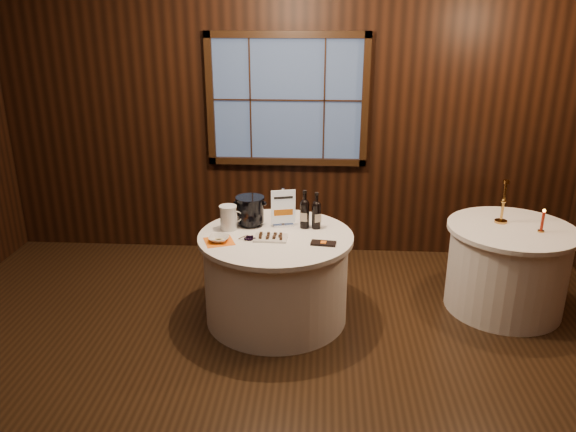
# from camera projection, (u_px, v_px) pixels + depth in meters

# --- Properties ---
(ground) EXTENTS (6.00, 6.00, 0.00)m
(ground) POSITION_uv_depth(u_px,v_px,m) (265.00, 390.00, 3.94)
(ground) COLOR black
(ground) RESTS_ON ground
(back_wall) EXTENTS (6.00, 0.10, 3.00)m
(back_wall) POSITION_uv_depth(u_px,v_px,m) (287.00, 110.00, 5.73)
(back_wall) COLOR black
(back_wall) RESTS_ON ground
(main_table) EXTENTS (1.28, 1.28, 0.77)m
(main_table) POSITION_uv_depth(u_px,v_px,m) (276.00, 277.00, 4.74)
(main_table) COLOR white
(main_table) RESTS_ON ground
(side_table) EXTENTS (1.08, 1.08, 0.77)m
(side_table) POSITION_uv_depth(u_px,v_px,m) (507.00, 268.00, 4.90)
(side_table) COLOR white
(side_table) RESTS_ON ground
(sign_stand) EXTENTS (0.20, 0.14, 0.33)m
(sign_stand) POSITION_uv_depth(u_px,v_px,m) (283.00, 213.00, 4.76)
(sign_stand) COLOR silver
(sign_stand) RESTS_ON main_table
(port_bottle_left) EXTENTS (0.08, 0.08, 0.33)m
(port_bottle_left) POSITION_uv_depth(u_px,v_px,m) (305.00, 212.00, 4.71)
(port_bottle_left) COLOR black
(port_bottle_left) RESTS_ON main_table
(port_bottle_right) EXTENTS (0.08, 0.09, 0.32)m
(port_bottle_right) POSITION_uv_depth(u_px,v_px,m) (316.00, 213.00, 4.70)
(port_bottle_right) COLOR black
(port_bottle_right) RESTS_ON main_table
(ice_bucket) EXTENTS (0.25, 0.25, 0.25)m
(ice_bucket) POSITION_uv_depth(u_px,v_px,m) (250.00, 210.00, 4.78)
(ice_bucket) COLOR black
(ice_bucket) RESTS_ON main_table
(chocolate_plate) EXTENTS (0.27, 0.19, 0.04)m
(chocolate_plate) POSITION_uv_depth(u_px,v_px,m) (271.00, 237.00, 4.52)
(chocolate_plate) COLOR silver
(chocolate_plate) RESTS_ON main_table
(chocolate_box) EXTENTS (0.21, 0.12, 0.02)m
(chocolate_box) POSITION_uv_depth(u_px,v_px,m) (323.00, 243.00, 4.42)
(chocolate_box) COLOR black
(chocolate_box) RESTS_ON main_table
(grape_bunch) EXTENTS (0.15, 0.06, 0.04)m
(grape_bunch) POSITION_uv_depth(u_px,v_px,m) (250.00, 238.00, 4.50)
(grape_bunch) COLOR black
(grape_bunch) RESTS_ON main_table
(glass_pitcher) EXTENTS (0.19, 0.15, 0.21)m
(glass_pitcher) POSITION_uv_depth(u_px,v_px,m) (229.00, 218.00, 4.68)
(glass_pitcher) COLOR silver
(glass_pitcher) RESTS_ON main_table
(orange_napkin) EXTENTS (0.29, 0.29, 0.00)m
(orange_napkin) POSITION_uv_depth(u_px,v_px,m) (219.00, 241.00, 4.47)
(orange_napkin) COLOR orange
(orange_napkin) RESTS_ON main_table
(cracker_bowl) EXTENTS (0.17, 0.17, 0.04)m
(cracker_bowl) POSITION_uv_depth(u_px,v_px,m) (219.00, 239.00, 4.47)
(cracker_bowl) COLOR silver
(cracker_bowl) RESTS_ON orange_napkin
(brass_candlestick) EXTENTS (0.11, 0.11, 0.38)m
(brass_candlestick) POSITION_uv_depth(u_px,v_px,m) (503.00, 207.00, 4.83)
(brass_candlestick) COLOR #B78439
(brass_candlestick) RESTS_ON side_table
(red_candle) EXTENTS (0.05, 0.05, 0.20)m
(red_candle) POSITION_uv_depth(u_px,v_px,m) (542.00, 223.00, 4.64)
(red_candle) COLOR #B78439
(red_candle) RESTS_ON side_table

